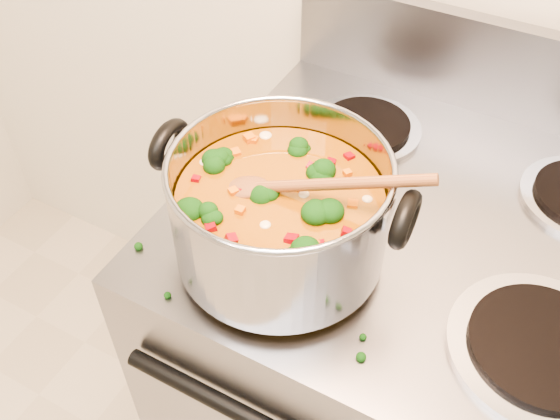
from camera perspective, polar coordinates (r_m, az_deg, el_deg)
The scene contains 4 objects.
electric_range at distance 1.27m, azimuth 10.56°, elevation -15.21°, with size 0.72×0.66×1.08m.
stockpot at distance 0.77m, azimuth -0.00°, elevation -0.19°, with size 0.33×0.27×0.16m.
wooden_spoon at distance 0.74m, azimuth 0.92°, elevation 2.22°, with size 0.26×0.09×0.09m.
cooktop_crumbs at distance 0.83m, azimuth 2.29°, elevation -4.66°, with size 0.41×0.34×0.01m.
Camera 1 is at (0.03, 0.52, 1.56)m, focal length 40.00 mm.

